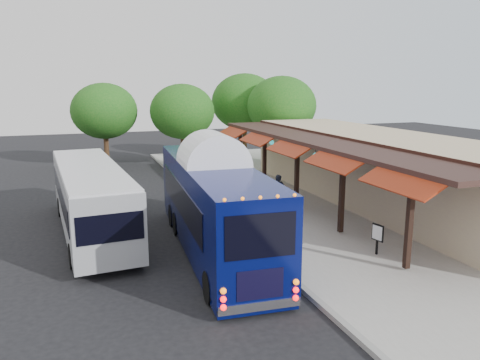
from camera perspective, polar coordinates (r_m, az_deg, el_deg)
name	(u,v)px	position (r m, az deg, el deg)	size (l,w,h in m)	color
ground	(253,248)	(17.85, 1.59, -8.27)	(90.00, 90.00, 0.00)	black
sidewalk	(318,208)	(23.34, 9.52, -3.39)	(10.00, 40.00, 0.15)	#9E9B93
curb	(222,218)	(21.43, -2.17, -4.60)	(0.20, 40.00, 0.16)	gray
station_shelter	(378,168)	(24.76, 16.52, 1.36)	(8.15, 20.00, 3.60)	#C9B88C
coach_bus	(214,201)	(17.08, -3.24, -2.61)	(3.01, 11.05, 3.50)	#060D4D
city_bus	(91,196)	(20.06, -17.73, -1.92)	(3.04, 10.66, 2.83)	#93959B
ped_a	(279,192)	(22.49, 4.77, -1.46)	(0.61, 0.40, 1.67)	black
ped_b	(262,206)	(19.36, 2.64, -3.20)	(0.94, 0.73, 1.93)	black
ped_c	(258,194)	(21.84, 2.20, -1.71)	(1.03, 0.43, 1.75)	black
ped_d	(218,167)	(28.67, -2.73, 1.60)	(1.17, 0.67, 1.82)	black
sign_board	(378,234)	(17.24, 16.42, -6.34)	(0.16, 0.50, 1.11)	black
tree_left	(182,112)	(34.87, -7.06, 8.27)	(4.73, 4.73, 6.06)	#382314
tree_mid	(245,102)	(38.30, 0.58, 9.48)	(5.36, 5.36, 6.87)	#382314
tree_right	(282,106)	(35.53, 5.09, 9.00)	(5.18, 5.18, 6.63)	#382314
tree_far	(104,111)	(35.89, -16.21, 8.07)	(4.79, 4.79, 6.13)	#382314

